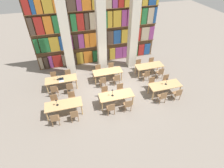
{
  "coord_description": "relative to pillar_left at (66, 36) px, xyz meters",
  "views": [
    {
      "loc": [
        -2.32,
        -8.54,
        7.68
      ],
      "look_at": [
        0.0,
        -0.12,
        0.68
      ],
      "focal_mm": 28.0,
      "sensor_mm": 36.0,
      "label": 1
    }
  ],
  "objects": [
    {
      "name": "chair_0",
      "position": [
        -1.28,
        -4.56,
        -2.53
      ],
      "size": [
        0.42,
        0.4,
        0.88
      ],
      "color": "olive",
      "rests_on": "ground_plane"
    },
    {
      "name": "chair_20",
      "position": [
        5.02,
        -2.18,
        -2.53
      ],
      "size": [
        0.42,
        0.4,
        0.88
      ],
      "color": "olive",
      "rests_on": "ground_plane"
    },
    {
      "name": "chair_1",
      "position": [
        -1.28,
        -3.18,
        -2.53
      ],
      "size": [
        0.42,
        0.4,
        0.88
      ],
      "rotation": [
        0.0,
        0.0,
        3.14
      ],
      "color": "olive",
      "rests_on": "ground_plane"
    },
    {
      "name": "chair_2",
      "position": [
        -0.26,
        -4.56,
        -2.53
      ],
      "size": [
        0.42,
        0.4,
        0.88
      ],
      "color": "olive",
      "rests_on": "ground_plane"
    },
    {
      "name": "pillar_left",
      "position": [
        0.0,
        0.0,
        0.0
      ],
      "size": [
        0.6,
        0.6,
        6.0
      ],
      "color": "silver",
      "rests_on": "ground_plane"
    },
    {
      "name": "desk_lamp_1",
      "position": [
        2.06,
        -3.92,
        -1.93
      ],
      "size": [
        0.14,
        0.14,
        0.48
      ],
      "color": "black",
      "rests_on": "reading_table_1"
    },
    {
      "name": "chair_6",
      "position": [
        2.78,
        -4.61,
        -2.53
      ],
      "size": [
        0.42,
        0.4,
        0.88
      ],
      "color": "olive",
      "rests_on": "ground_plane"
    },
    {
      "name": "chair_12",
      "position": [
        -1.27,
        -2.15,
        -2.53
      ],
      "size": [
        0.42,
        0.4,
        0.88
      ],
      "color": "olive",
      "rests_on": "ground_plane"
    },
    {
      "name": "chair_4",
      "position": [
        1.77,
        -4.61,
        -2.53
      ],
      "size": [
        0.42,
        0.4,
        0.88
      ],
      "color": "olive",
      "rests_on": "ground_plane"
    },
    {
      "name": "pillar_right",
      "position": [
        4.69,
        0.0,
        0.0
      ],
      "size": [
        0.6,
        0.6,
        6.0
      ],
      "color": "silver",
      "rests_on": "ground_plane"
    },
    {
      "name": "reading_table_3",
      "position": [
        -0.78,
        -1.46,
        -2.33
      ],
      "size": [
        2.05,
        0.81,
        0.75
      ],
      "color": "tan",
      "rests_on": "ground_plane"
    },
    {
      "name": "reading_table_0",
      "position": [
        -0.76,
        -3.87,
        -2.33
      ],
      "size": [
        2.05,
        0.81,
        0.75
      ],
      "color": "tan",
      "rests_on": "ground_plane"
    },
    {
      "name": "chair_17",
      "position": [
        1.88,
        -0.7,
        -2.53
      ],
      "size": [
        0.42,
        0.4,
        0.88
      ],
      "rotation": [
        0.0,
        0.0,
        3.14
      ],
      "color": "olive",
      "rests_on": "ground_plane"
    },
    {
      "name": "chair_14",
      "position": [
        -0.3,
        -2.15,
        -2.53
      ],
      "size": [
        0.42,
        0.4,
        0.88
      ],
      "color": "olive",
      "rests_on": "ground_plane"
    },
    {
      "name": "desk_lamp_3",
      "position": [
        -0.99,
        -1.47,
        -1.92
      ],
      "size": [
        0.14,
        0.14,
        0.48
      ],
      "color": "black",
      "rests_on": "reading_table_3"
    },
    {
      "name": "chair_11",
      "position": [
        6.06,
        -3.15,
        -2.53
      ],
      "size": [
        0.42,
        0.4,
        0.88
      ],
      "rotation": [
        0.0,
        0.0,
        3.14
      ],
      "color": "olive",
      "rests_on": "ground_plane"
    },
    {
      "name": "chair_16",
      "position": [
        1.88,
        -2.08,
        -2.53
      ],
      "size": [
        0.42,
        0.4,
        0.88
      ],
      "color": "olive",
      "rests_on": "ground_plane"
    },
    {
      "name": "chair_5",
      "position": [
        1.77,
        -3.23,
        -2.53
      ],
      "size": [
        0.42,
        0.4,
        0.88
      ],
      "rotation": [
        0.0,
        0.0,
        3.14
      ],
      "color": "olive",
      "rests_on": "ground_plane"
    },
    {
      "name": "chair_19",
      "position": [
        2.87,
        -0.7,
        -2.53
      ],
      "size": [
        0.42,
        0.4,
        0.88
      ],
      "rotation": [
        0.0,
        0.0,
        3.14
      ],
      "color": "olive",
      "rests_on": "ground_plane"
    },
    {
      "name": "chair_13",
      "position": [
        -1.27,
        -0.77,
        -2.53
      ],
      "size": [
        0.42,
        0.4,
        0.88
      ],
      "rotation": [
        0.0,
        0.0,
        3.14
      ],
      "color": "olive",
      "rests_on": "ground_plane"
    },
    {
      "name": "chair_18",
      "position": [
        2.87,
        -2.08,
        -2.53
      ],
      "size": [
        0.42,
        0.4,
        0.88
      ],
      "color": "olive",
      "rests_on": "ground_plane"
    },
    {
      "name": "reading_table_5",
      "position": [
        5.55,
        -1.49,
        -2.33
      ],
      "size": [
        2.05,
        0.81,
        0.75
      ],
      "color": "tan",
      "rests_on": "ground_plane"
    },
    {
      "name": "reading_table_4",
      "position": [
        2.4,
        -1.39,
        -2.33
      ],
      "size": [
        2.05,
        0.81,
        0.75
      ],
      "color": "tan",
      "rests_on": "ground_plane"
    },
    {
      "name": "chair_9",
      "position": [
        5.03,
        -3.15,
        -2.53
      ],
      "size": [
        0.42,
        0.4,
        0.88
      ],
      "rotation": [
        0.0,
        0.0,
        3.14
      ],
      "color": "olive",
      "rests_on": "ground_plane"
    },
    {
      "name": "reading_table_1",
      "position": [
        2.29,
        -3.92,
        -2.33
      ],
      "size": [
        2.05,
        0.81,
        0.75
      ],
      "color": "tan",
      "rests_on": "ground_plane"
    },
    {
      "name": "laptop",
      "position": [
        -0.77,
        -1.67,
        -2.21
      ],
      "size": [
        0.32,
        0.22,
        0.21
      ],
      "color": "silver",
      "rests_on": "reading_table_3"
    },
    {
      "name": "chair_3",
      "position": [
        -0.26,
        -3.18,
        -2.53
      ],
      "size": [
        0.42,
        0.4,
        0.88
      ],
      "rotation": [
        0.0,
        0.0,
        3.14
      ],
      "color": "olive",
      "rests_on": "ground_plane"
    },
    {
      "name": "bookshelf_bank",
      "position": [
        2.36,
        1.37,
        -0.33
      ],
      "size": [
        9.5,
        0.35,
        5.5
      ],
      "color": "brown",
      "rests_on": "ground_plane"
    },
    {
      "name": "chair_8",
      "position": [
        5.03,
        -4.52,
        -2.53
      ],
      "size": [
        0.42,
        0.4,
        0.88
      ],
      "color": "olive",
      "rests_on": "ground_plane"
    },
    {
      "name": "ground_plane",
      "position": [
        2.35,
        -2.65,
        -3.0
      ],
      "size": [
        40.0,
        40.0,
        0.0
      ],
      "primitive_type": "plane",
      "color": "gray"
    },
    {
      "name": "chair_23",
      "position": [
        6.1,
        -0.8,
        -2.53
      ],
      "size": [
        0.42,
        0.4,
        0.88
      ],
      "rotation": [
        0.0,
        0.0,
        3.14
      ],
      "color": "olive",
      "rests_on": "ground_plane"
    },
    {
      "name": "desk_lamp_0",
      "position": [
        -1.08,
        -3.86,
        -1.96
      ],
      "size": [
        0.14,
        0.14,
        0.43
      ],
      "color": "black",
      "rests_on": "reading_table_0"
    },
    {
      "name": "pillar_center",
      "position": [
        2.35,
        0.0,
        0.0
      ],
      "size": [
        0.6,
        0.6,
        6.0
      ],
      "color": "silver",
      "rests_on": "ground_plane"
    },
    {
      "name": "reading_table_2",
      "position": [
        5.55,
        -3.83,
        -2.33
      ],
      "size": [
        2.05,
        0.81,
        0.75
      ],
      "color": "tan",
      "rests_on": "ground_plane"
    },
    {
      "name": "chair_21",
      "position": [
        5.02,
        -0.8,
        -2.53
      ],
      "size": [
        0.42,
        0.4,
        0.88
      ],
      "rotation": [
        0.0,
        0.0,
        3.14
      ],
      "color": "olive",
      "rests_on": "ground_plane"
    },
    {
      "name": "chair_10",
      "position": [
        6.06,
        -4.52,
        -2.53
      ],
      "size": [
        0.42,
        0.4,
        0.88
      ],
      "color": "olive",
      "rests_on": "ground_plane"
    },
    {
      "name": "chair_7",
      "position": [
        2.78,
        -3.23,
        -2.53
      ],
      "size": [
        0.42,
        0.4,
        0.88
      ],
      "rotation": [
        0.0,
        0.0,
        3.14
      ],
      "color": "olive",
      "rests_on": "ground_plane"
    },
    {
      "name": "desk_lamp_2",
      "position": [
        5.61,
        -3.8,
        -1.94
      ],
      "size": [
        0.14,
        0.14,
        0.47
      ],
      "color": "black",
      "rests_on": "reading_table_2"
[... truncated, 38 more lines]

